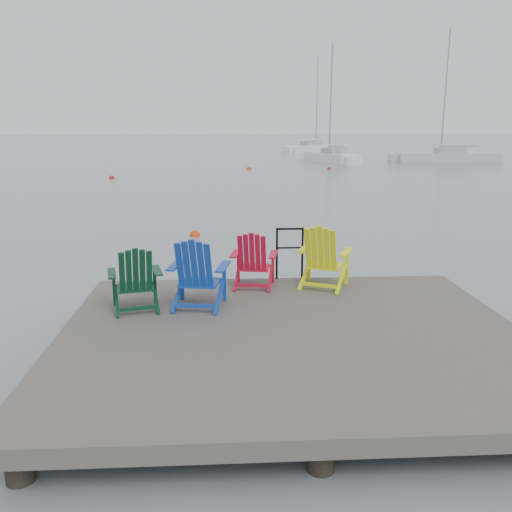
{
  "coord_description": "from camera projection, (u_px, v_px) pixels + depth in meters",
  "views": [
    {
      "loc": [
        -0.85,
        -6.55,
        3.09
      ],
      "look_at": [
        -0.31,
        2.71,
        0.85
      ],
      "focal_mm": 38.0,
      "sensor_mm": 36.0,
      "label": 1
    }
  ],
  "objects": [
    {
      "name": "chair_green",
      "position": [
        135.0,
        278.0,
        7.69
      ],
      "size": [
        0.86,
        0.81,
        0.94
      ],
      "rotation": [
        0.0,
        0.0,
        0.22
      ],
      "color": "#09351F",
      "rests_on": "dock"
    },
    {
      "name": "buoy_b",
      "position": [
        112.0,
        178.0,
        32.55
      ],
      "size": [
        0.36,
        0.36,
        0.36
      ],
      "primitive_type": "sphere",
      "color": "red",
      "rests_on": "ground"
    },
    {
      "name": "dock",
      "position": [
        292.0,
        342.0,
        7.04
      ],
      "size": [
        6.0,
        5.0,
        1.4
      ],
      "color": "#322F2C",
      "rests_on": "ground"
    },
    {
      "name": "handrail",
      "position": [
        290.0,
        248.0,
        9.27
      ],
      "size": [
        0.48,
        0.04,
        0.9
      ],
      "color": "black",
      "rests_on": "dock"
    },
    {
      "name": "buoy_c",
      "position": [
        329.0,
        169.0,
        39.37
      ],
      "size": [
        0.31,
        0.31,
        0.31
      ],
      "primitive_type": "sphere",
      "color": "red",
      "rests_on": "ground"
    },
    {
      "name": "sailboat_mid",
      "position": [
        313.0,
        149.0,
        65.45
      ],
      "size": [
        7.79,
        6.46,
        11.22
      ],
      "rotation": [
        0.0,
        0.0,
        -0.94
      ],
      "color": "white",
      "rests_on": "ground"
    },
    {
      "name": "ground",
      "position": [
        292.0,
        367.0,
        7.12
      ],
      "size": [
        400.0,
        400.0,
        0.0
      ],
      "primitive_type": "plane",
      "color": "slate",
      "rests_on": "ground"
    },
    {
      "name": "chair_red",
      "position": [
        253.0,
        259.0,
        8.79
      ],
      "size": [
        0.83,
        0.78,
        0.93
      ],
      "rotation": [
        0.0,
        0.0,
        -0.17
      ],
      "color": "red",
      "rests_on": "dock"
    },
    {
      "name": "buoy_a",
      "position": [
        195.0,
        236.0,
        15.58
      ],
      "size": [
        0.32,
        0.32,
        0.32
      ],
      "primitive_type": "sphere",
      "color": "#CB3F0B",
      "rests_on": "ground"
    },
    {
      "name": "sailboat_far",
      "position": [
        445.0,
        158.0,
        47.18
      ],
      "size": [
        8.32,
        2.75,
        11.32
      ],
      "rotation": [
        0.0,
        0.0,
        1.49
      ],
      "color": "silver",
      "rests_on": "ground"
    },
    {
      "name": "buoy_d",
      "position": [
        249.0,
        169.0,
        39.32
      ],
      "size": [
        0.4,
        0.4,
        0.4
      ],
      "primitive_type": "sphere",
      "color": "red",
      "rests_on": "ground"
    },
    {
      "name": "chair_yellow",
      "position": [
        323.0,
        256.0,
        8.78
      ],
      "size": [
        1.01,
        0.97,
        1.04
      ],
      "rotation": [
        0.0,
        0.0,
        -0.42
      ],
      "color": "#F1F80D",
      "rests_on": "dock"
    },
    {
      "name": "sailboat_near",
      "position": [
        331.0,
        158.0,
        46.6
      ],
      "size": [
        3.81,
        7.38,
        10.03
      ],
      "rotation": [
        0.0,
        0.0,
        0.29
      ],
      "color": "white",
      "rests_on": "ground"
    },
    {
      "name": "chair_blue",
      "position": [
        198.0,
        273.0,
        7.79
      ],
      "size": [
        0.93,
        0.87,
        1.04
      ],
      "rotation": [
        0.0,
        0.0,
        -0.18
      ],
      "color": "#103DAA",
      "rests_on": "dock"
    }
  ]
}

